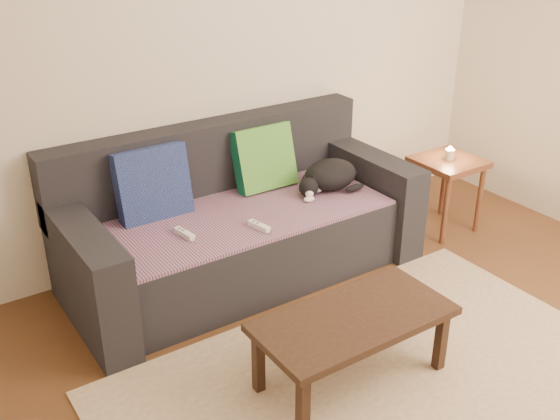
{
  "coord_description": "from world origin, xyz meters",
  "views": [
    {
      "loc": [
        -1.74,
        -1.48,
        2.09
      ],
      "look_at": [
        0.05,
        1.2,
        0.55
      ],
      "focal_mm": 42.0,
      "sensor_mm": 36.0,
      "label": 1
    }
  ],
  "objects_px": {
    "side_table": "(447,172)",
    "wii_remote_a": "(184,234)",
    "cat": "(329,176)",
    "sofa": "(239,226)",
    "coffee_table": "(353,324)",
    "wii_remote_b": "(259,226)"
  },
  "relations": [
    {
      "from": "wii_remote_a",
      "to": "wii_remote_b",
      "type": "distance_m",
      "value": 0.41
    },
    {
      "from": "cat",
      "to": "coffee_table",
      "type": "height_order",
      "value": "cat"
    },
    {
      "from": "sofa",
      "to": "coffee_table",
      "type": "xyz_separation_m",
      "value": [
        -0.08,
        -1.18,
        0.01
      ]
    },
    {
      "from": "wii_remote_a",
      "to": "coffee_table",
      "type": "height_order",
      "value": "wii_remote_a"
    },
    {
      "from": "sofa",
      "to": "wii_remote_a",
      "type": "distance_m",
      "value": 0.49
    },
    {
      "from": "cat",
      "to": "sofa",
      "type": "bearing_deg",
      "value": -164.32
    },
    {
      "from": "side_table",
      "to": "wii_remote_a",
      "type": "bearing_deg",
      "value": 176.56
    },
    {
      "from": "sofa",
      "to": "cat",
      "type": "distance_m",
      "value": 0.64
    },
    {
      "from": "coffee_table",
      "to": "sofa",
      "type": "bearing_deg",
      "value": 86.11
    },
    {
      "from": "side_table",
      "to": "coffee_table",
      "type": "distance_m",
      "value": 1.79
    },
    {
      "from": "cat",
      "to": "side_table",
      "type": "distance_m",
      "value": 0.9
    },
    {
      "from": "cat",
      "to": "coffee_table",
      "type": "relative_size",
      "value": 0.53
    },
    {
      "from": "cat",
      "to": "coffee_table",
      "type": "distance_m",
      "value": 1.29
    },
    {
      "from": "wii_remote_a",
      "to": "coffee_table",
      "type": "distance_m",
      "value": 1.08
    },
    {
      "from": "side_table",
      "to": "wii_remote_b",
      "type": "bearing_deg",
      "value": -178.73
    },
    {
      "from": "cat",
      "to": "wii_remote_a",
      "type": "distance_m",
      "value": 1.03
    },
    {
      "from": "sofa",
      "to": "wii_remote_b",
      "type": "height_order",
      "value": "sofa"
    },
    {
      "from": "sofa",
      "to": "side_table",
      "type": "height_order",
      "value": "sofa"
    },
    {
      "from": "wii_remote_b",
      "to": "coffee_table",
      "type": "xyz_separation_m",
      "value": [
        -0.03,
        -0.86,
        -0.13
      ]
    },
    {
      "from": "coffee_table",
      "to": "wii_remote_b",
      "type": "bearing_deg",
      "value": 88.1
    },
    {
      "from": "sofa",
      "to": "wii_remote_a",
      "type": "relative_size",
      "value": 14.0
    },
    {
      "from": "cat",
      "to": "wii_remote_b",
      "type": "distance_m",
      "value": 0.69
    }
  ]
}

